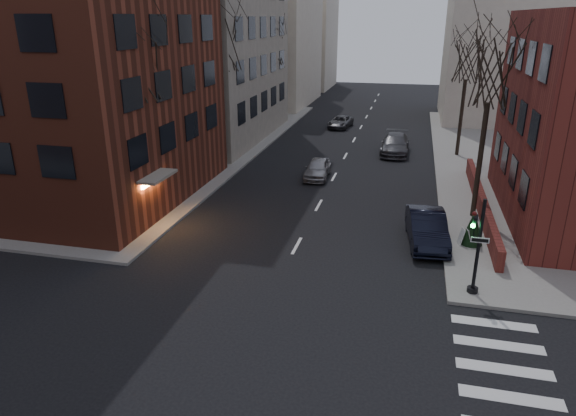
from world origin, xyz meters
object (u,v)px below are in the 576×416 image
object	(u,v)px
streetlamp_near	(212,117)
evergreen_shrub	(473,227)
tree_left_b	(221,42)
parked_sedan	(427,228)
car_lane_far	(340,122)
sandwich_board	(465,237)
tree_left_a	(139,62)
tree_right_b	(468,60)
tree_left_c	(273,45)
car_lane_silver	(317,168)
streetlamp_far	(284,83)
tree_right_a	(492,72)
traffic_signal	(476,253)
car_lane_gray	(395,144)

from	to	relation	value
streetlamp_near	evergreen_shrub	xyz separation A→B (m)	(16.57, -8.06, -3.20)
streetlamp_near	tree_left_b	bearing A→B (deg)	98.53
parked_sedan	car_lane_far	bearing A→B (deg)	100.44
parked_sedan	sandwich_board	xyz separation A→B (m)	(1.82, -0.04, -0.25)
tree_left_a	evergreen_shrub	world-z (taller)	tree_left_a
tree_left_b	tree_right_b	xyz separation A→B (m)	(17.60, 6.00, -1.33)
tree_left_a	sandwich_board	world-z (taller)	tree_left_a
tree_left_c	car_lane_far	xyz separation A→B (m)	(6.75, 1.23, -7.45)
car_lane_silver	tree_right_b	bearing A→B (deg)	38.79
streetlamp_near	streetlamp_far	size ratio (longest dim) A/B	1.00
tree_right_a	sandwich_board	xyz separation A→B (m)	(-0.78, -4.21, -7.47)
parked_sedan	car_lane_far	distance (m)	28.61
traffic_signal	streetlamp_far	distance (m)	36.81
car_lane_gray	tree_left_c	bearing A→B (deg)	147.52
car_lane_silver	car_lane_gray	distance (m)	9.60
car_lane_gray	sandwich_board	distance (m)	18.43
traffic_signal	tree_left_a	size ratio (longest dim) A/B	0.39
tree_left_a	sandwich_board	bearing A→B (deg)	-0.70
evergreen_shrub	sandwich_board	bearing A→B (deg)	-156.84
tree_right_b	tree_left_c	bearing A→B (deg)	155.56
tree_left_b	car_lane_gray	world-z (taller)	tree_left_b
streetlamp_near	car_lane_silver	distance (m)	8.07
tree_left_c	car_lane_silver	bearing A→B (deg)	-64.99
sandwich_board	parked_sedan	bearing A→B (deg)	165.05
streetlamp_near	tree_right_a	bearing A→B (deg)	-13.24
tree_right_a	parked_sedan	world-z (taller)	tree_right_a
car_lane_far	car_lane_gray	bearing A→B (deg)	-51.34
tree_left_c	streetlamp_far	world-z (taller)	tree_left_c
traffic_signal	tree_left_b	world-z (taller)	tree_left_b
sandwich_board	tree_left_b	bearing A→B (deg)	130.36
sandwich_board	evergreen_shrub	xyz separation A→B (m)	(0.34, 0.15, 0.47)
tree_left_a	tree_right_a	world-z (taller)	tree_left_a
tree_right_b	car_lane_far	bearing A→B (deg)	139.61
traffic_signal	car_lane_silver	size ratio (longest dim) A/B	1.01
tree_right_a	tree_right_b	xyz separation A→B (m)	(0.00, 14.00, -0.44)
tree_right_b	streetlamp_near	xyz separation A→B (m)	(-17.00, -10.00, -3.35)
car_lane_silver	car_lane_gray	bearing A→B (deg)	57.11
sandwich_board	streetlamp_near	bearing A→B (deg)	139.49
car_lane_silver	parked_sedan	bearing A→B (deg)	-54.66
parked_sedan	tree_left_b	bearing A→B (deg)	134.64
car_lane_silver	sandwich_board	xyz separation A→B (m)	(9.14, -9.74, -0.12)
tree_right_b	parked_sedan	bearing A→B (deg)	-98.15
tree_right_a	car_lane_far	size ratio (longest dim) A/B	2.33
tree_right_b	parked_sedan	distance (m)	19.56
tree_left_b	parked_sedan	size ratio (longest dim) A/B	2.19
streetlamp_far	parked_sedan	world-z (taller)	streetlamp_far
tree_right_a	streetlamp_near	size ratio (longest dim) A/B	1.55
streetlamp_far	tree_left_c	bearing A→B (deg)	-106.70
tree_right_a	tree_right_b	size ratio (longest dim) A/B	1.06
streetlamp_far	sandwich_board	xyz separation A→B (m)	(16.22, -28.21, -3.68)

